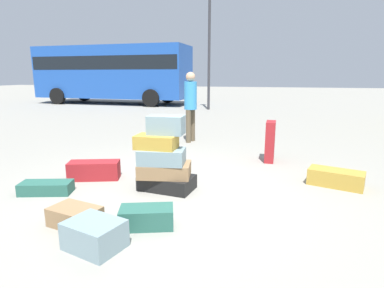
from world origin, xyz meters
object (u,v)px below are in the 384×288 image
object	(u,v)px
suitcase_teal_foreground_near	(46,188)
person_bearded_onlooker	(191,101)
suitcase_tan_white_trunk	(336,178)
parked_bus	(113,71)
lamp_post	(209,30)
suitcase_maroon_upright_blue	(270,142)
suitcase_brown_foreground_far	(75,216)
suitcase_teal_right_side	(147,217)
suitcase_tower	(164,160)
suitcase_slate_left_side	(95,235)
suitcase_maroon_behind_tower	(94,170)

from	to	relation	value
suitcase_teal_foreground_near	person_bearded_onlooker	world-z (taller)	person_bearded_onlooker
suitcase_tan_white_trunk	person_bearded_onlooker	size ratio (longest dim) A/B	0.45
parked_bus	lamp_post	bearing A→B (deg)	-15.81
suitcase_maroon_upright_blue	suitcase_teal_foreground_near	bearing A→B (deg)	-138.47
suitcase_brown_foreground_far	parked_bus	distance (m)	15.34
suitcase_teal_right_side	person_bearded_onlooker	xyz separation A→B (m)	(-0.68, 4.36, 0.89)
lamp_post	suitcase_tower	bearing A→B (deg)	-81.57
parked_bus	suitcase_maroon_upright_blue	bearing A→B (deg)	-48.53
suitcase_tower	suitcase_tan_white_trunk	distance (m)	2.54
suitcase_tower	suitcase_maroon_upright_blue	bearing A→B (deg)	53.41
suitcase_tower	lamp_post	xyz separation A→B (m)	(-1.56, 10.52, 3.14)
person_bearded_onlooker	lamp_post	xyz separation A→B (m)	(-1.08, 7.28, 2.58)
suitcase_slate_left_side	suitcase_brown_foreground_far	size ratio (longest dim) A/B	0.97
suitcase_tower	suitcase_teal_foreground_near	bearing A→B (deg)	-159.44
suitcase_maroon_upright_blue	lamp_post	xyz separation A→B (m)	(-2.98, 8.61, 3.20)
suitcase_brown_foreground_far	person_bearded_onlooker	distance (m)	4.62
suitcase_maroon_upright_blue	suitcase_teal_foreground_near	distance (m)	3.86
suitcase_maroon_upright_blue	suitcase_brown_foreground_far	size ratio (longest dim) A/B	1.44
suitcase_maroon_upright_blue	suitcase_tan_white_trunk	distance (m)	1.52
suitcase_tan_white_trunk	suitcase_slate_left_side	bearing A→B (deg)	-119.04
suitcase_tower	suitcase_maroon_behind_tower	size ratio (longest dim) A/B	1.36
suitcase_slate_left_side	lamp_post	world-z (taller)	lamp_post
suitcase_tower	person_bearded_onlooker	distance (m)	3.33
suitcase_tower	parked_bus	distance (m)	14.45
lamp_post	suitcase_maroon_upright_blue	bearing A→B (deg)	-70.90
suitcase_tan_white_trunk	lamp_post	distance (m)	11.07
suitcase_teal_right_side	lamp_post	xyz separation A→B (m)	(-1.76, 11.64, 3.47)
suitcase_tan_white_trunk	suitcase_brown_foreground_far	size ratio (longest dim) A/B	1.42
suitcase_maroon_upright_blue	suitcase_maroon_behind_tower	distance (m)	3.18
suitcase_slate_left_side	parked_bus	bearing A→B (deg)	132.96
parked_bus	lamp_post	distance (m)	6.41
lamp_post	suitcase_maroon_behind_tower	bearing A→B (deg)	-88.10
suitcase_maroon_upright_blue	suitcase_brown_foreground_far	xyz separation A→B (m)	(-1.98, -3.20, -0.28)
suitcase_maroon_upright_blue	suitcase_slate_left_side	distance (m)	3.87
suitcase_tower	person_bearded_onlooker	size ratio (longest dim) A/B	0.63
suitcase_teal_right_side	suitcase_maroon_behind_tower	world-z (taller)	suitcase_maroon_behind_tower
suitcase_tower	person_bearded_onlooker	xyz separation A→B (m)	(-0.48, 3.25, 0.56)
suitcase_tan_white_trunk	person_bearded_onlooker	bearing A→B (deg)	156.41
suitcase_slate_left_side	lamp_post	size ratio (longest dim) A/B	0.10
suitcase_slate_left_side	person_bearded_onlooker	bearing A→B (deg)	109.54
suitcase_teal_foreground_near	suitcase_tan_white_trunk	bearing A→B (deg)	2.45
suitcase_maroon_upright_blue	person_bearded_onlooker	size ratio (longest dim) A/B	0.46
suitcase_tan_white_trunk	suitcase_maroon_behind_tower	world-z (taller)	suitcase_maroon_behind_tower
suitcase_tower	suitcase_brown_foreground_far	world-z (taller)	suitcase_tower
suitcase_slate_left_side	suitcase_brown_foreground_far	bearing A→B (deg)	157.87
suitcase_maroon_upright_blue	suitcase_slate_left_side	world-z (taller)	suitcase_maroon_upright_blue
suitcase_brown_foreground_far	suitcase_tower	bearing A→B (deg)	77.91
suitcase_tan_white_trunk	suitcase_teal_right_side	distance (m)	2.90
suitcase_tan_white_trunk	lamp_post	bearing A→B (deg)	129.12
suitcase_tower	parked_bus	world-z (taller)	parked_bus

